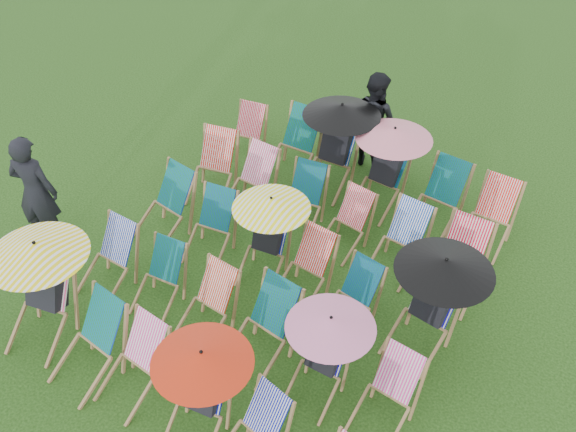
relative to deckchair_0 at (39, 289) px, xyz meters
The scene contains 31 objects.
ground 3.01m from the deckchair_0, 47.05° to the left, with size 100.00×100.00×0.00m, color black.
deckchair_0 is the anchor object (origin of this frame).
deckchair_1 0.94m from the deckchair_0, 11.09° to the right, with size 0.74×0.96×0.97m.
deckchair_2 1.52m from the deckchair_0, ahead, with size 0.67×0.88×0.90m.
deckchair_3 2.45m from the deckchair_0, ahead, with size 1.04×1.12×1.23m.
deckchair_6 1.04m from the deckchair_0, 86.70° to the left, with size 0.61×0.84×0.89m.
deckchair_7 1.42m from the deckchair_0, 52.70° to the left, with size 0.61×0.80×0.82m.
deckchair_8 1.97m from the deckchair_0, 32.73° to the left, with size 0.63×0.83×0.85m.
deckchair_9 2.67m from the deckchair_0, 23.68° to the left, with size 0.74×0.96×0.96m.
deckchair_10 3.43m from the deckchair_0, 17.23° to the left, with size 0.98×1.01×1.16m.
deckchair_11 4.20m from the deckchair_0, 14.39° to the left, with size 0.62×0.82×0.84m.
deckchair_12 2.20m from the deckchair_0, 90.09° to the left, with size 0.78×0.99×0.98m.
deckchair_13 2.38m from the deckchair_0, 70.04° to the left, with size 0.69×0.88×0.88m.
deckchair_14 2.86m from the deckchair_0, 53.63° to the left, with size 1.03×1.10×1.22m.
deckchair_15 3.24m from the deckchair_0, 43.58° to the left, with size 0.65×0.85×0.87m.
deckchair_16 3.74m from the deckchair_0, 34.38° to the left, with size 0.65×0.82×0.81m.
deckchair_17 4.60m from the deckchair_0, 29.57° to the left, with size 1.14×1.21×1.35m.
deckchair_18 3.33m from the deckchair_0, 89.71° to the left, with size 0.81×1.00×0.97m.
deckchair_19 3.43m from the deckchair_0, 78.17° to the left, with size 0.68×0.90×0.94m.
deckchair_20 3.76m from the deckchair_0, 65.06° to the left, with size 0.68×0.88×0.89m.
deckchair_21 4.09m from the deckchair_0, 54.63° to the left, with size 0.66×0.83×0.83m.
deckchair_22 4.60m from the deckchair_0, 46.20° to the left, with size 0.67×0.89×0.91m.
deckchair_23 5.18m from the deckchair_0, 39.45° to the left, with size 0.65×0.91×0.98m.
deckchair_24 4.44m from the deckchair_0, 91.67° to the left, with size 0.67×0.86×0.85m.
deckchair_25 4.55m from the deckchair_0, 79.86° to the left, with size 0.69×0.96×1.03m.
deckchair_26 4.77m from the deckchair_0, 71.69° to the left, with size 1.19×1.25×1.42m.
deckchair_27 5.07m from the deckchair_0, 61.86° to the left, with size 1.13×1.18×1.34m.
deckchair_28 5.52m from the deckchair_0, 53.54° to the left, with size 0.72×0.95×0.97m.
deckchair_29 6.04m from the deckchair_0, 47.86° to the left, with size 0.62×0.86×0.92m.
person_left 1.79m from the deckchair_0, 138.98° to the left, with size 0.64×0.42×1.76m, color black.
person_rear 5.66m from the deckchair_0, 71.91° to the left, with size 0.81×0.63×1.66m, color black.
Camera 1 is at (3.28, -5.04, 6.27)m, focal length 40.00 mm.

